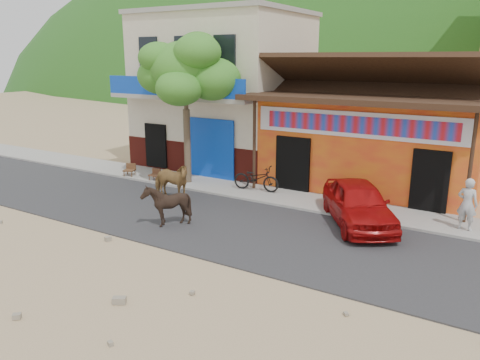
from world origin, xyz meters
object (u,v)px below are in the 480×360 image
at_px(cafe_chair_left, 129,165).
at_px(scooter, 256,178).
at_px(cafe_chair_right, 154,170).
at_px(tree, 186,109).
at_px(cow_dark, 167,205).
at_px(pedestrian, 467,204).
at_px(red_car, 358,203).
at_px(cow_tan, 171,181).

bearing_deg(cafe_chair_left, scooter, -12.44).
height_order(scooter, cafe_chair_right, scooter).
height_order(tree, cafe_chair_right, tree).
height_order(cow_dark, pedestrian, pedestrian).
xyz_separation_m(red_car, cafe_chair_right, (-8.93, 0.63, -0.18)).
relative_size(cow_dark, pedestrian, 0.85).
distance_m(cow_tan, red_car, 6.76).
xyz_separation_m(cow_tan, cafe_chair_left, (-3.68, 1.63, -0.15)).
bearing_deg(tree, cow_dark, -60.08).
height_order(cow_dark, red_car, red_car).
height_order(scooter, pedestrian, pedestrian).
distance_m(scooter, pedestrian, 7.46).
distance_m(cow_dark, red_car, 5.97).
relative_size(tree, cow_dark, 4.44).
relative_size(red_car, scooter, 2.18).
distance_m(tree, cow_tan, 3.30).
bearing_deg(pedestrian, cafe_chair_left, 11.74).
bearing_deg(cafe_chair_right, scooter, 1.85).
height_order(cow_tan, cow_dark, cow_tan).
bearing_deg(cow_tan, cafe_chair_right, 49.38).
relative_size(cow_tan, cow_dark, 1.23).
bearing_deg(cow_dark, cafe_chair_right, -143.57).
distance_m(red_car, cafe_chair_left, 10.39).
bearing_deg(cow_tan, tree, 17.02).
relative_size(red_car, pedestrian, 2.54).
height_order(pedestrian, cafe_chair_left, pedestrian).
bearing_deg(cow_tan, cow_dark, -147.73).
bearing_deg(red_car, cafe_chair_left, 143.13).
distance_m(tree, cafe_chair_right, 2.97).
bearing_deg(tree, cafe_chair_left, -170.01).
bearing_deg(cow_dark, red_car, 113.60).
bearing_deg(red_car, cafe_chair_right, 142.57).
xyz_separation_m(tree, cow_tan, (0.84, -2.13, -2.38)).
height_order(red_car, scooter, red_car).
relative_size(tree, cow_tan, 3.61).
height_order(cow_dark, scooter, cow_dark).
xyz_separation_m(tree, pedestrian, (10.50, -0.12, -2.20)).
height_order(cow_dark, cafe_chair_left, cow_dark).
relative_size(cafe_chair_left, cafe_chair_right, 1.11).
distance_m(cow_dark, cafe_chair_left, 6.58).
bearing_deg(red_car, cow_tan, 155.14).
bearing_deg(pedestrian, cow_dark, 37.96).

